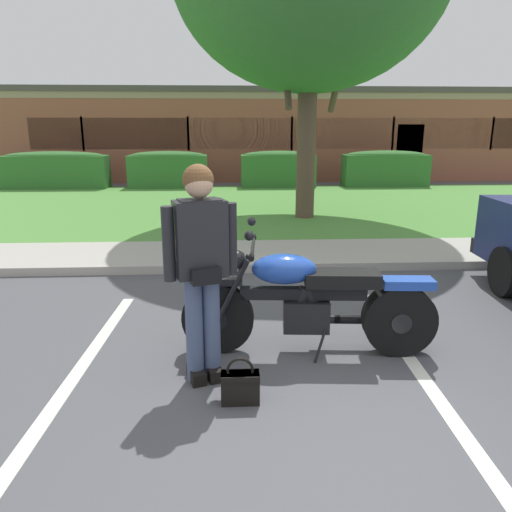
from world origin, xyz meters
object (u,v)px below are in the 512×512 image
(motorcycle, at_px, (319,302))
(hedge_center_left, at_px, (168,169))
(handbag, at_px, (240,385))
(brick_building, at_px, (278,134))
(hedge_center_right, at_px, (278,169))
(hedge_left, at_px, (56,170))
(rider_person, at_px, (201,259))
(hedge_right, at_px, (385,168))

(motorcycle, distance_m, hedge_center_left, 12.61)
(motorcycle, height_order, handbag, motorcycle)
(motorcycle, height_order, brick_building, brick_building)
(hedge_center_right, bearing_deg, handbag, -96.76)
(hedge_center_right, relative_size, brick_building, 0.11)
(handbag, distance_m, hedge_left, 14.29)
(motorcycle, distance_m, brick_building, 19.37)
(motorcycle, bearing_deg, rider_person, -157.47)
(rider_person, height_order, brick_building, brick_building)
(hedge_center_left, xyz_separation_m, brick_building, (4.31, 6.97, 1.06))
(handbag, bearing_deg, hedge_left, 113.56)
(motorcycle, xyz_separation_m, brick_building, (1.52, 19.27, 1.23))
(hedge_right, bearing_deg, hedge_center_right, 180.00)
(hedge_right, bearing_deg, handbag, -111.60)
(handbag, distance_m, brick_building, 20.25)
(handbag, relative_size, hedge_left, 0.11)
(hedge_right, bearing_deg, brick_building, 112.94)
(handbag, relative_size, brick_building, 0.02)
(motorcycle, height_order, hedge_right, hedge_right)
(hedge_left, xyz_separation_m, hedge_center_left, (3.63, 0.00, 0.00))
(hedge_left, relative_size, brick_building, 0.15)
(hedge_center_right, bearing_deg, brick_building, 84.45)
(motorcycle, bearing_deg, handbag, -131.74)
(hedge_center_left, relative_size, hedge_center_right, 1.04)
(rider_person, relative_size, hedge_center_left, 0.67)
(hedge_center_left, xyz_separation_m, hedge_right, (7.26, 0.00, 0.00))
(hedge_left, height_order, hedge_center_right, same)
(hedge_center_left, bearing_deg, motorcycle, -77.23)
(rider_person, xyz_separation_m, brick_building, (2.51, 19.68, 0.72))
(motorcycle, xyz_separation_m, hedge_center_right, (0.84, 12.29, 0.17))
(rider_person, bearing_deg, motorcycle, 22.53)
(rider_person, bearing_deg, hedge_left, 113.13)
(brick_building, bearing_deg, hedge_right, -67.06)
(hedge_left, distance_m, hedge_right, 10.89)
(hedge_center_right, distance_m, brick_building, 7.09)
(handbag, bearing_deg, hedge_center_left, 99.02)
(rider_person, xyz_separation_m, hedge_left, (-5.43, 12.70, -0.34))
(rider_person, distance_m, brick_building, 19.85)
(rider_person, distance_m, hedge_center_right, 12.84)
(motorcycle, height_order, hedge_center_right, hedge_center_right)
(hedge_center_right, xyz_separation_m, hedge_right, (3.63, 0.00, 0.00))
(motorcycle, xyz_separation_m, hedge_center_left, (-2.79, 12.29, 0.17))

